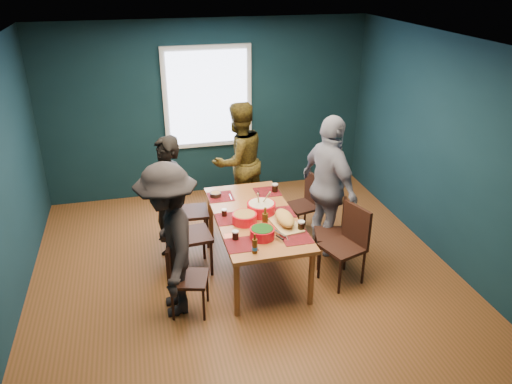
{
  "coord_description": "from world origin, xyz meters",
  "views": [
    {
      "loc": [
        -1.08,
        -4.95,
        3.45
      ],
      "look_at": [
        0.17,
        0.09,
        1.02
      ],
      "focal_mm": 35.0,
      "sensor_mm": 36.0,
      "label": 1
    }
  ],
  "objects_px": {
    "chair_left_far": "(184,206)",
    "person_back": "(239,161)",
    "chair_left_mid": "(183,230)",
    "bowl_dumpling": "(261,208)",
    "dining_table": "(255,221)",
    "person_near_left": "(170,241)",
    "person_far_left": "(169,201)",
    "chair_right_mid": "(338,229)",
    "chair_right_near": "(349,239)",
    "person_right": "(329,187)",
    "cutting_board": "(285,219)",
    "chair_right_far": "(307,200)",
    "bowl_salad": "(245,218)",
    "bowl_herbs": "(262,233)",
    "chair_left_near": "(181,272)"
  },
  "relations": [
    {
      "from": "bowl_salad",
      "to": "chair_left_mid",
      "type": "bearing_deg",
      "value": 160.23
    },
    {
      "from": "chair_right_near",
      "to": "person_near_left",
      "type": "relative_size",
      "value": 0.55
    },
    {
      "from": "dining_table",
      "to": "person_near_left",
      "type": "relative_size",
      "value": 1.11
    },
    {
      "from": "chair_right_far",
      "to": "chair_right_mid",
      "type": "bearing_deg",
      "value": -97.18
    },
    {
      "from": "person_near_left",
      "to": "chair_left_mid",
      "type": "bearing_deg",
      "value": 163.7
    },
    {
      "from": "chair_left_far",
      "to": "dining_table",
      "type": "bearing_deg",
      "value": -43.01
    },
    {
      "from": "person_back",
      "to": "chair_right_near",
      "type": "bearing_deg",
      "value": 92.74
    },
    {
      "from": "chair_left_mid",
      "to": "bowl_herbs",
      "type": "height_order",
      "value": "chair_left_mid"
    },
    {
      "from": "person_right",
      "to": "cutting_board",
      "type": "xyz_separation_m",
      "value": [
        -0.7,
        -0.44,
        -0.13
      ]
    },
    {
      "from": "chair_left_near",
      "to": "bowl_salad",
      "type": "xyz_separation_m",
      "value": [
        0.79,
        0.5,
        0.28
      ]
    },
    {
      "from": "person_far_left",
      "to": "chair_right_mid",
      "type": "bearing_deg",
      "value": 53.94
    },
    {
      "from": "chair_right_far",
      "to": "person_back",
      "type": "distance_m",
      "value": 1.13
    },
    {
      "from": "chair_left_mid",
      "to": "chair_left_far",
      "type": "bearing_deg",
      "value": 77.09
    },
    {
      "from": "chair_left_mid",
      "to": "chair_right_mid",
      "type": "bearing_deg",
      "value": -13.35
    },
    {
      "from": "chair_left_near",
      "to": "chair_right_far",
      "type": "distance_m",
      "value": 2.28
    },
    {
      "from": "chair_left_mid",
      "to": "bowl_dumpling",
      "type": "distance_m",
      "value": 0.96
    },
    {
      "from": "person_near_left",
      "to": "bowl_salad",
      "type": "height_order",
      "value": "person_near_left"
    },
    {
      "from": "chair_left_near",
      "to": "chair_right_near",
      "type": "xyz_separation_m",
      "value": [
        1.94,
        0.14,
        0.05
      ]
    },
    {
      "from": "person_far_left",
      "to": "bowl_dumpling",
      "type": "distance_m",
      "value": 1.12
    },
    {
      "from": "chair_right_near",
      "to": "bowl_salad",
      "type": "distance_m",
      "value": 1.22
    },
    {
      "from": "chair_left_mid",
      "to": "cutting_board",
      "type": "xyz_separation_m",
      "value": [
        1.12,
        -0.4,
        0.2
      ]
    },
    {
      "from": "person_far_left",
      "to": "chair_left_far",
      "type": "bearing_deg",
      "value": 130.0
    },
    {
      "from": "person_right",
      "to": "bowl_dumpling",
      "type": "height_order",
      "value": "person_right"
    },
    {
      "from": "cutting_board",
      "to": "bowl_salad",
      "type": "bearing_deg",
      "value": 152.44
    },
    {
      "from": "person_far_left",
      "to": "dining_table",
      "type": "bearing_deg",
      "value": 46.8
    },
    {
      "from": "person_back",
      "to": "cutting_board",
      "type": "distance_m",
      "value": 1.69
    },
    {
      "from": "chair_left_far",
      "to": "person_back",
      "type": "xyz_separation_m",
      "value": [
        0.86,
        0.62,
        0.31
      ]
    },
    {
      "from": "chair_right_near",
      "to": "bowl_dumpling",
      "type": "xyz_separation_m",
      "value": [
        -0.9,
        0.54,
        0.24
      ]
    },
    {
      "from": "chair_left_near",
      "to": "bowl_dumpling",
      "type": "height_order",
      "value": "bowl_dumpling"
    },
    {
      "from": "chair_left_far",
      "to": "bowl_herbs",
      "type": "xyz_separation_m",
      "value": [
        0.71,
        -1.29,
        0.22
      ]
    },
    {
      "from": "chair_left_near",
      "to": "bowl_dumpling",
      "type": "bearing_deg",
      "value": 48.14
    },
    {
      "from": "bowl_dumpling",
      "to": "bowl_herbs",
      "type": "xyz_separation_m",
      "value": [
        -0.13,
        -0.55,
        -0.01
      ]
    },
    {
      "from": "person_back",
      "to": "bowl_dumpling",
      "type": "distance_m",
      "value": 1.36
    },
    {
      "from": "person_far_left",
      "to": "bowl_salad",
      "type": "relative_size",
      "value": 5.72
    },
    {
      "from": "cutting_board",
      "to": "chair_right_near",
      "type": "bearing_deg",
      "value": -25.41
    },
    {
      "from": "dining_table",
      "to": "person_near_left",
      "type": "height_order",
      "value": "person_near_left"
    },
    {
      "from": "dining_table",
      "to": "chair_left_near",
      "type": "xyz_separation_m",
      "value": [
        -0.96,
        -0.64,
        -0.15
      ]
    },
    {
      "from": "bowl_dumpling",
      "to": "bowl_herbs",
      "type": "height_order",
      "value": "bowl_dumpling"
    },
    {
      "from": "dining_table",
      "to": "cutting_board",
      "type": "distance_m",
      "value": 0.42
    },
    {
      "from": "dining_table",
      "to": "person_far_left",
      "type": "height_order",
      "value": "person_far_left"
    },
    {
      "from": "chair_left_mid",
      "to": "person_far_left",
      "type": "xyz_separation_m",
      "value": [
        -0.12,
        0.31,
        0.24
      ]
    },
    {
      "from": "chair_left_near",
      "to": "bowl_salad",
      "type": "relative_size",
      "value": 2.96
    },
    {
      "from": "bowl_dumpling",
      "to": "chair_left_mid",
      "type": "bearing_deg",
      "value": 175.45
    },
    {
      "from": "chair_left_far",
      "to": "person_far_left",
      "type": "relative_size",
      "value": 0.58
    },
    {
      "from": "person_right",
      "to": "person_near_left",
      "type": "bearing_deg",
      "value": 97.26
    },
    {
      "from": "chair_left_mid",
      "to": "cutting_board",
      "type": "height_order",
      "value": "chair_left_mid"
    },
    {
      "from": "chair_right_near",
      "to": "person_right",
      "type": "relative_size",
      "value": 0.51
    },
    {
      "from": "bowl_herbs",
      "to": "chair_right_mid",
      "type": "bearing_deg",
      "value": 18.99
    },
    {
      "from": "dining_table",
      "to": "bowl_herbs",
      "type": "xyz_separation_m",
      "value": [
        -0.05,
        -0.52,
        0.13
      ]
    },
    {
      "from": "chair_right_far",
      "to": "chair_right_near",
      "type": "height_order",
      "value": "chair_right_near"
    }
  ]
}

